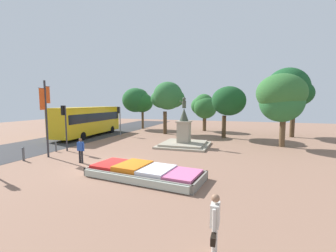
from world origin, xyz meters
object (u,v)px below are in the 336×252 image
(pedestrian_with_handbag, at_px, (215,222))
(banner_pole, at_px, (46,115))
(traffic_light_mid_block, at_px, (65,120))
(city_bus, at_px, (88,120))
(kerb_bollard_mid_b, at_px, (23,154))
(statue_monument, at_px, (184,138))
(traffic_light_far_corner, at_px, (119,115))
(flower_planter, at_px, (144,172))
(pedestrian_near_planter, at_px, (81,149))
(kerb_bollard_north, at_px, (56,147))

(pedestrian_with_handbag, bearing_deg, banner_pole, 151.23)
(traffic_light_mid_block, xyz_separation_m, city_bus, (-3.69, 7.78, -0.61))
(banner_pole, distance_m, kerb_bollard_mid_b, 3.03)
(statue_monument, relative_size, city_bus, 0.42)
(traffic_light_mid_block, relative_size, pedestrian_with_handbag, 2.26)
(traffic_light_mid_block, bearing_deg, banner_pole, -80.78)
(statue_monument, bearing_deg, pedestrian_with_handbag, -72.80)
(traffic_light_far_corner, bearing_deg, flower_planter, -55.26)
(pedestrian_with_handbag, xyz_separation_m, pedestrian_near_planter, (-9.56, 6.55, 0.02))
(pedestrian_with_handbag, bearing_deg, kerb_bollard_mid_b, 157.22)
(traffic_light_far_corner, distance_m, banner_pole, 11.40)
(kerb_bollard_north, bearing_deg, traffic_light_far_corner, 88.24)
(kerb_bollard_mid_b, bearing_deg, kerb_bollard_north, 92.88)
(traffic_light_far_corner, height_order, city_bus, traffic_light_far_corner)
(banner_pole, distance_m, city_bus, 10.78)
(flower_planter, xyz_separation_m, traffic_light_mid_block, (-8.98, 4.15, 2.33))
(kerb_bollard_mid_b, bearing_deg, banner_pole, 60.07)
(statue_monument, relative_size, pedestrian_near_planter, 2.72)
(traffic_light_far_corner, distance_m, pedestrian_with_handbag, 23.02)
(statue_monument, height_order, kerb_bollard_mid_b, statue_monument)
(banner_pole, bearing_deg, statue_monument, 40.84)
(flower_planter, xyz_separation_m, pedestrian_with_handbag, (4.35, -5.14, 0.66))
(statue_monument, bearing_deg, kerb_bollard_north, -148.99)
(traffic_light_mid_block, height_order, kerb_bollard_north, traffic_light_mid_block)
(traffic_light_mid_block, bearing_deg, city_bus, 115.37)
(traffic_light_mid_block, distance_m, banner_pole, 2.25)
(traffic_light_mid_block, bearing_deg, pedestrian_near_planter, -36.03)
(traffic_light_mid_block, bearing_deg, kerb_bollard_north, -140.18)
(traffic_light_mid_block, relative_size, kerb_bollard_mid_b, 3.96)
(flower_planter, distance_m, kerb_bollard_north, 10.24)
(pedestrian_near_planter, distance_m, kerb_bollard_north, 4.93)
(flower_planter, height_order, city_bus, city_bus)
(flower_planter, bearing_deg, traffic_light_mid_block, 155.19)
(pedestrian_near_planter, bearing_deg, banner_pole, 170.37)
(kerb_bollard_mid_b, xyz_separation_m, kerb_bollard_north, (-0.15, 3.03, -0.09))
(kerb_bollard_mid_b, bearing_deg, traffic_light_far_corner, 89.34)
(banner_pole, xyz_separation_m, pedestrian_near_planter, (3.42, -0.58, -2.14))
(flower_planter, height_order, kerb_bollard_mid_b, kerb_bollard_mid_b)
(pedestrian_near_planter, bearing_deg, traffic_light_far_corner, 108.73)
(city_bus, height_order, kerb_bollard_mid_b, city_bus)
(flower_planter, height_order, pedestrian_near_planter, pedestrian_near_planter)
(kerb_bollard_north, bearing_deg, city_bus, 110.62)
(statue_monument, relative_size, traffic_light_far_corner, 1.28)
(traffic_light_mid_block, bearing_deg, pedestrian_with_handbag, -34.87)
(banner_pole, xyz_separation_m, kerb_bollard_north, (-0.93, 1.68, -2.69))
(city_bus, height_order, kerb_bollard_north, city_bus)
(traffic_light_far_corner, bearing_deg, pedestrian_with_handbag, -53.64)
(traffic_light_mid_block, bearing_deg, statue_monument, 30.36)
(banner_pole, bearing_deg, traffic_light_far_corner, 93.18)
(traffic_light_mid_block, bearing_deg, kerb_bollard_mid_b, -96.92)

